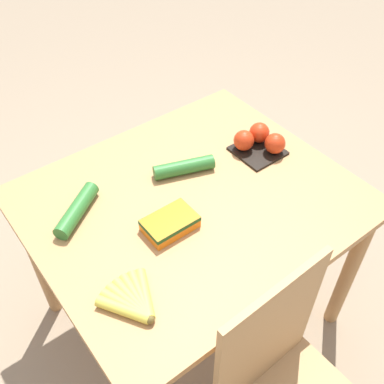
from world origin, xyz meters
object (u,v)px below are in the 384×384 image
at_px(banana_bunch, 133,301).
at_px(tomato_pack, 259,141).
at_px(carrot_bag, 170,223).
at_px(cucumber_near, 184,167).
at_px(cucumber_far, 77,210).

height_order(banana_bunch, tomato_pack, tomato_pack).
bearing_deg(carrot_bag, cucumber_near, -136.35).
bearing_deg(tomato_pack, cucumber_far, -8.77).
xyz_separation_m(banana_bunch, cucumber_far, (-0.03, -0.41, 0.01)).
bearing_deg(carrot_bag, tomato_pack, -166.42).
height_order(tomato_pack, cucumber_near, tomato_pack).
xyz_separation_m(banana_bunch, carrot_bag, (-0.25, -0.17, 0.01)).
xyz_separation_m(carrot_bag, cucumber_far, (0.22, -0.24, -0.00)).
bearing_deg(banana_bunch, carrot_bag, -145.75).
bearing_deg(cucumber_far, carrot_bag, 132.16).
bearing_deg(cucumber_far, cucumber_near, 173.69).
bearing_deg(cucumber_near, banana_bunch, 38.75).
relative_size(tomato_pack, cucumber_near, 0.75).
distance_m(banana_bunch, carrot_bag, 0.30).
bearing_deg(cucumber_near, tomato_pack, 168.02).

